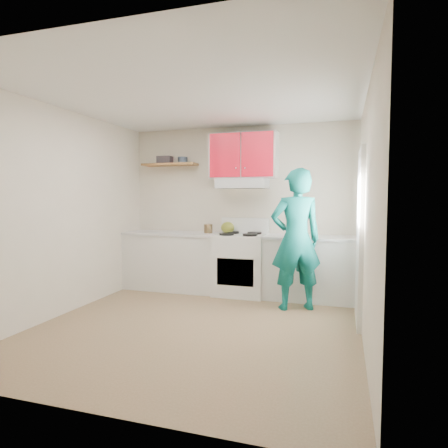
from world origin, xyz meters
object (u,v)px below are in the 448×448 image
(kettle, at_px, (228,228))
(person, at_px, (296,239))
(stove, at_px, (241,264))
(crock, at_px, (208,229))
(tin, at_px, (183,160))

(kettle, bearing_deg, person, -11.09)
(stove, relative_size, crock, 5.75)
(tin, xyz_separation_m, crock, (0.46, -0.08, -1.11))
(kettle, xyz_separation_m, person, (1.14, -0.66, -0.08))
(stove, height_order, tin, tin)
(kettle, distance_m, person, 1.32)
(person, bearing_deg, tin, -43.77)
(stove, relative_size, tin, 5.85)
(person, bearing_deg, stove, -55.01)
(crock, bearing_deg, person, -23.15)
(tin, distance_m, crock, 1.20)
(stove, distance_m, kettle, 0.61)
(kettle, bearing_deg, stove, -6.68)
(stove, relative_size, person, 0.49)
(tin, bearing_deg, person, -20.06)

